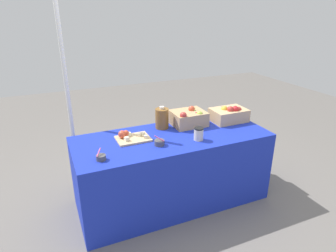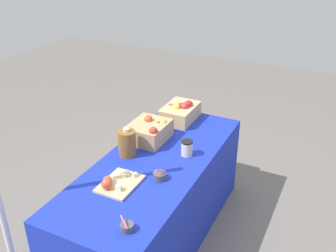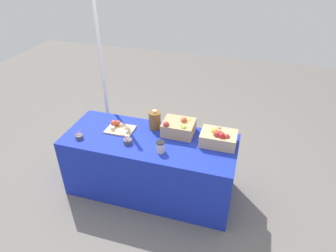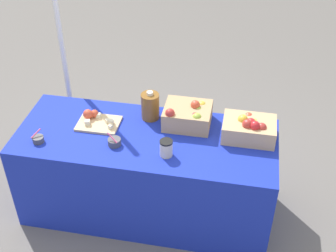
{
  "view_description": "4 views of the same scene",
  "coord_description": "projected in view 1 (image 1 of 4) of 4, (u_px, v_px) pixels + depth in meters",
  "views": [
    {
      "loc": [
        -1.08,
        -2.38,
        1.9
      ],
      "look_at": [
        -0.01,
        0.07,
        0.82
      ],
      "focal_mm": 31.44,
      "sensor_mm": 36.0,
      "label": 1
    },
    {
      "loc": [
        -2.17,
        -1.19,
        2.3
      ],
      "look_at": [
        0.17,
        -0.03,
        0.96
      ],
      "focal_mm": 41.29,
      "sensor_mm": 36.0,
      "label": 2
    },
    {
      "loc": [
        0.96,
        -2.48,
        2.59
      ],
      "look_at": [
        0.19,
        0.07,
        0.9
      ],
      "focal_mm": 31.68,
      "sensor_mm": 36.0,
      "label": 3
    },
    {
      "loc": [
        0.64,
        -2.51,
        2.78
      ],
      "look_at": [
        0.17,
        -0.05,
        0.89
      ],
      "focal_mm": 48.65,
      "sensor_mm": 36.0,
      "label": 4
    }
  ],
  "objects": [
    {
      "name": "cutting_board_front",
      "position": [
        130.0,
        137.0,
        2.77
      ],
      "size": [
        0.31,
        0.23,
        0.09
      ],
      "color": "#D1B284",
      "rests_on": "table"
    },
    {
      "name": "sample_bowl_mid",
      "position": [
        101.0,
        157.0,
        2.4
      ],
      "size": [
        0.08,
        0.09,
        0.09
      ],
      "color": "#4C4C51",
      "rests_on": "table"
    },
    {
      "name": "coffee_cup",
      "position": [
        199.0,
        134.0,
        2.75
      ],
      "size": [
        0.09,
        0.09,
        0.12
      ],
      "color": "beige",
      "rests_on": "table"
    },
    {
      "name": "table",
      "position": [
        172.0,
        169.0,
        2.99
      ],
      "size": [
        1.9,
        0.76,
        0.74
      ],
      "primitive_type": "cube",
      "color": "#192DB7",
      "rests_on": "ground_plane"
    },
    {
      "name": "sample_bowl_near",
      "position": [
        159.0,
        142.0,
        2.65
      ],
      "size": [
        0.1,
        0.09,
        0.1
      ],
      "color": "#4C4C51",
      "rests_on": "table"
    },
    {
      "name": "ground_plane",
      "position": [
        172.0,
        199.0,
        3.13
      ],
      "size": [
        10.0,
        10.0,
        0.0
      ],
      "primitive_type": "plane",
      "color": "slate"
    },
    {
      "name": "cider_jug",
      "position": [
        162.0,
        118.0,
        3.0
      ],
      "size": [
        0.14,
        0.14,
        0.23
      ],
      "color": "brown",
      "rests_on": "table"
    },
    {
      "name": "tent_pole",
      "position": [
        67.0,
        90.0,
        2.97
      ],
      "size": [
        0.04,
        0.04,
        2.25
      ],
      "primitive_type": "cylinder",
      "color": "white",
      "rests_on": "ground_plane"
    },
    {
      "name": "apple_crate_left",
      "position": [
        229.0,
        114.0,
        3.2
      ],
      "size": [
        0.38,
        0.26,
        0.19
      ],
      "color": "tan",
      "rests_on": "table"
    },
    {
      "name": "apple_crate_middle",
      "position": [
        189.0,
        118.0,
        3.09
      ],
      "size": [
        0.34,
        0.29,
        0.19
      ],
      "color": "tan",
      "rests_on": "table"
    }
  ]
}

